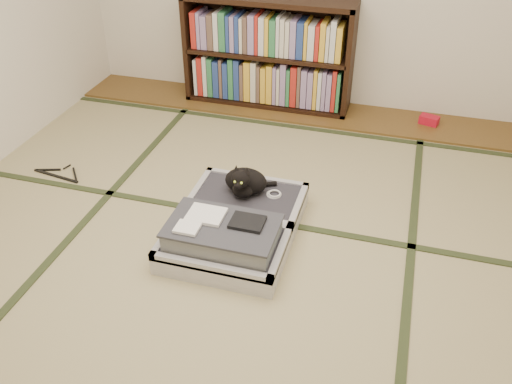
# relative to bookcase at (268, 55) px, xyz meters

# --- Properties ---
(floor) EXTENTS (4.50, 4.50, 0.00)m
(floor) POSITION_rel_bookcase_xyz_m (0.34, -2.07, -0.45)
(floor) COLOR tan
(floor) RESTS_ON ground
(wood_strip) EXTENTS (4.00, 0.50, 0.02)m
(wood_strip) POSITION_rel_bookcase_xyz_m (0.34, -0.07, -0.44)
(wood_strip) COLOR brown
(wood_strip) RESTS_ON ground
(red_item) EXTENTS (0.17, 0.13, 0.07)m
(red_item) POSITION_rel_bookcase_xyz_m (1.39, -0.04, -0.40)
(red_item) COLOR red
(red_item) RESTS_ON wood_strip
(room_shell) EXTENTS (4.50, 4.50, 4.50)m
(room_shell) POSITION_rel_bookcase_xyz_m (0.34, -2.07, 1.01)
(room_shell) COLOR white
(room_shell) RESTS_ON ground
(tatami_borders) EXTENTS (4.00, 4.50, 0.01)m
(tatami_borders) POSITION_rel_bookcase_xyz_m (0.34, -1.57, -0.45)
(tatami_borders) COLOR #2D381E
(tatami_borders) RESTS_ON ground
(bookcase) EXTENTS (1.43, 0.33, 0.92)m
(bookcase) POSITION_rel_bookcase_xyz_m (0.00, 0.00, 0.00)
(bookcase) COLOR black
(bookcase) RESTS_ON wood_strip
(suitcase) EXTENTS (0.70, 0.94, 0.28)m
(suitcase) POSITION_rel_bookcase_xyz_m (0.30, -1.89, -0.35)
(suitcase) COLOR silver
(suitcase) RESTS_ON floor
(cat) EXTENTS (0.31, 0.31, 0.25)m
(cat) POSITION_rel_bookcase_xyz_m (0.29, -1.60, -0.22)
(cat) COLOR black
(cat) RESTS_ON suitcase
(cable_coil) EXTENTS (0.10, 0.10, 0.02)m
(cable_coil) POSITION_rel_bookcase_xyz_m (0.47, -1.56, -0.31)
(cable_coil) COLOR white
(cable_coil) RESTS_ON suitcase
(hanger) EXTENTS (0.39, 0.20, 0.01)m
(hanger) POSITION_rel_bookcase_xyz_m (-1.12, -1.56, -0.44)
(hanger) COLOR black
(hanger) RESTS_ON floor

